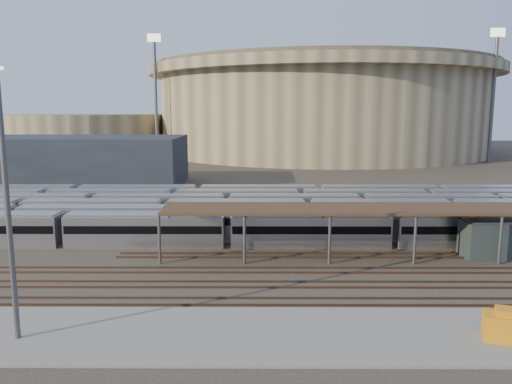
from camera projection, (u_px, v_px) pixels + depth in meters
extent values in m
plane|color=#383026|center=(238.00, 268.00, 49.25)|extent=(420.00, 420.00, 0.00)
cube|color=gray|center=(157.00, 334.00, 34.46)|extent=(50.00, 9.00, 0.20)
cube|color=silver|center=(228.00, 231.00, 56.86)|extent=(112.00, 2.90, 3.60)
cube|color=silver|center=(169.00, 222.00, 61.05)|extent=(112.00, 2.90, 3.60)
cube|color=silver|center=(308.00, 215.00, 65.10)|extent=(112.00, 2.90, 3.60)
cube|color=silver|center=(227.00, 209.00, 69.30)|extent=(112.00, 2.90, 3.60)
cube|color=silver|center=(301.00, 204.00, 73.39)|extent=(112.00, 2.90, 3.60)
cube|color=silver|center=(198.00, 198.00, 77.62)|extent=(112.00, 2.90, 3.60)
cylinder|color=#535257|center=(159.00, 240.00, 50.17)|extent=(0.30, 0.30, 5.00)
cylinder|color=#535257|center=(169.00, 227.00, 55.50)|extent=(0.30, 0.30, 5.00)
cylinder|color=#535257|center=(244.00, 240.00, 50.13)|extent=(0.30, 0.30, 5.00)
cylinder|color=#535257|center=(246.00, 227.00, 55.46)|extent=(0.30, 0.30, 5.00)
cylinder|color=#535257|center=(330.00, 240.00, 50.08)|extent=(0.30, 0.30, 5.00)
cylinder|color=#535257|center=(323.00, 227.00, 55.41)|extent=(0.30, 0.30, 5.00)
cylinder|color=#535257|center=(415.00, 240.00, 50.04)|extent=(0.30, 0.30, 5.00)
cylinder|color=#535257|center=(400.00, 228.00, 55.37)|extent=(0.30, 0.30, 5.00)
cylinder|color=#535257|center=(500.00, 240.00, 49.99)|extent=(0.30, 0.30, 5.00)
cylinder|color=#535257|center=(477.00, 228.00, 55.32)|extent=(0.30, 0.30, 5.00)
cube|color=#3B2518|center=(449.00, 209.00, 52.25)|extent=(60.00, 6.00, 0.30)
cube|color=#4C3323|center=(238.00, 272.00, 47.51)|extent=(170.00, 0.12, 0.18)
cube|color=#4C3323|center=(238.00, 268.00, 48.99)|extent=(170.00, 0.12, 0.18)
cube|color=#4C3323|center=(236.00, 287.00, 43.57)|extent=(170.00, 0.12, 0.18)
cube|color=#4C3323|center=(236.00, 281.00, 45.05)|extent=(170.00, 0.12, 0.18)
cube|color=#4C3323|center=(233.00, 305.00, 39.62)|extent=(170.00, 0.12, 0.18)
cube|color=#4C3323|center=(234.00, 298.00, 41.10)|extent=(170.00, 0.12, 0.18)
cylinder|color=tan|center=(321.00, 114.00, 185.00)|extent=(116.00, 116.00, 28.00)
cylinder|color=tan|center=(321.00, 71.00, 182.49)|extent=(124.00, 124.00, 3.00)
cylinder|color=brown|center=(322.00, 65.00, 182.12)|extent=(120.00, 120.00, 1.50)
cylinder|color=tan|center=(84.00, 134.00, 176.71)|extent=(56.00, 56.00, 14.00)
cube|color=#1E232D|center=(80.00, 161.00, 102.90)|extent=(42.00, 20.00, 10.00)
cylinder|color=#535257|center=(156.00, 102.00, 155.04)|extent=(1.00, 1.00, 36.00)
cube|color=#FFF2CC|center=(154.00, 38.00, 151.92)|extent=(4.00, 0.60, 2.40)
cylinder|color=#535257|center=(493.00, 101.00, 144.65)|extent=(1.00, 1.00, 36.00)
cube|color=#FFF2CC|center=(498.00, 32.00, 141.53)|extent=(4.00, 0.60, 2.40)
cylinder|color=#535257|center=(229.00, 104.00, 204.27)|extent=(1.00, 1.00, 36.00)
cube|color=#FFF2CC|center=(229.00, 55.00, 201.16)|extent=(4.00, 0.60, 2.40)
cylinder|color=#535257|center=(8.00, 210.00, 32.23)|extent=(0.36, 0.36, 17.64)
cube|color=orange|center=(506.00, 328.00, 33.18)|extent=(3.23, 2.55, 1.76)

